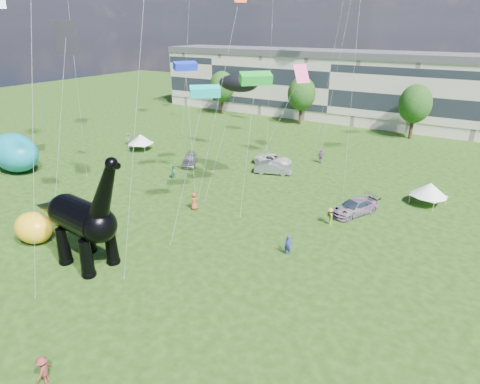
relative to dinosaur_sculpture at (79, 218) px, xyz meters
The scene contains 15 objects.
ground 7.86m from the dinosaur_sculpture, ahead, with size 220.00×220.00×0.00m, color #16330C.
terrace_row 62.72m from the dinosaur_sculpture, 91.06° to the left, with size 78.00×11.00×12.00m, color beige.
tree_far_left 58.51m from the dinosaur_sculpture, 113.34° to the left, with size 5.20×5.20×9.44m.
tree_mid_left 53.98m from the dinosaur_sculpture, 95.49° to the left, with size 5.20×5.20×9.44m.
tree_mid_right 55.74m from the dinosaur_sculpture, 74.55° to the left, with size 5.20×5.20×9.44m.
dinosaur_sculpture is the anchor object (origin of this frame).
car_silver 24.92m from the dinosaur_sculpture, 108.66° to the left, with size 1.77×4.41×1.50m, color silver.
car_grey 26.68m from the dinosaur_sculpture, 82.83° to the left, with size 1.64×4.70×1.55m, color gray.
car_white 29.70m from the dinosaur_sculpture, 86.78° to the left, with size 2.38×5.16×1.43m, color silver.
car_dark 25.70m from the dinosaur_sculpture, 51.82° to the left, with size 2.18×5.35×1.55m, color #595960.
gazebo_near 34.19m from the dinosaur_sculpture, 50.58° to the left, with size 4.56×4.56×2.48m.
gazebo_left 31.06m from the dinosaur_sculpture, 126.57° to the left, with size 4.45×4.45×2.52m.
inflatable_teal 27.28m from the dinosaur_sculpture, 159.24° to the left, with size 7.95×4.97×4.97m, color #0D87A1.
inflatable_yellow 6.70m from the dinosaur_sculpture, behind, with size 3.60×2.77×2.77m, color yellow.
visitors 16.41m from the dinosaur_sculpture, 79.54° to the left, with size 55.86×43.86×1.86m.
Camera 1 is at (18.45, -17.68, 17.63)m, focal length 30.00 mm.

